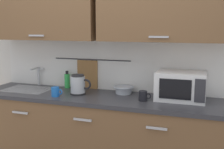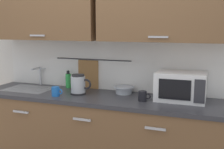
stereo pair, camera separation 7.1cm
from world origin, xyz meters
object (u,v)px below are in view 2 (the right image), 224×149
Objects in this scene: microwave at (181,86)px; mug_near_sink at (56,91)px; electric_kettle at (78,85)px; dish_soap_bottle at (68,80)px; mug_by_kettle at (143,96)px; mixing_bowl at (124,89)px.

mug_near_sink is at bearing -166.95° from microwave.
electric_kettle is at bearing 41.09° from mug_near_sink.
dish_soap_bottle is 1.63× the size of mug_near_sink.
microwave reaches higher than dish_soap_bottle.
mug_by_kettle is at bearing -16.74° from dish_soap_bottle.
dish_soap_bottle is 0.41m from mug_near_sink.
electric_kettle is 0.35m from dish_soap_bottle.
microwave is 0.38m from mug_by_kettle.
mixing_bowl is (0.69, -0.06, -0.04)m from dish_soap_bottle.
electric_kettle is 1.06× the size of mixing_bowl.
mug_by_kettle is (0.87, 0.11, 0.00)m from mug_near_sink.
electric_kettle is 1.89× the size of mug_by_kettle.
mixing_bowl is (0.61, 0.34, -0.00)m from mug_near_sink.
mug_near_sink is (-1.20, -0.28, -0.09)m from microwave.
mixing_bowl is at bearing 29.16° from mug_near_sink.
dish_soap_bottle is at bearing 175.11° from mixing_bowl.
microwave is 2.03× the size of electric_kettle.
electric_kettle is (-1.02, -0.12, -0.03)m from microwave.
mixing_bowl is at bearing -4.89° from dish_soap_bottle.
mug_near_sink is at bearing -172.53° from mug_by_kettle.
microwave reaches higher than mixing_bowl.
microwave is 2.15× the size of mixing_bowl.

